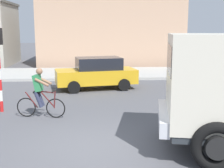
% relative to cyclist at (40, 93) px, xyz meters
% --- Properties ---
extents(ground_plane, '(120.00, 120.00, 0.00)m').
position_rel_cyclist_xyz_m(ground_plane, '(1.90, -2.81, -0.86)').
color(ground_plane, '#56565B').
extents(sidewalk_far, '(80.00, 5.00, 0.16)m').
position_rel_cyclist_xyz_m(sidewalk_far, '(1.90, 9.85, -0.78)').
color(sidewalk_far, '#ADADA8').
rests_on(sidewalk_far, ground).
extents(cyclist, '(1.71, 0.56, 1.72)m').
position_rel_cyclist_xyz_m(cyclist, '(0.00, 0.00, 0.00)').
color(cyclist, black).
rests_on(cyclist, ground).
extents(car_red_near, '(4.25, 2.43, 1.60)m').
position_rel_cyclist_xyz_m(car_red_near, '(2.01, 4.93, -0.05)').
color(car_red_near, gold).
rests_on(car_red_near, ground).
extents(building_mid_block, '(11.87, 7.08, 5.67)m').
position_rel_cyclist_xyz_m(building_mid_block, '(3.33, 16.45, 1.98)').
color(building_mid_block, tan).
rests_on(building_mid_block, ground).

